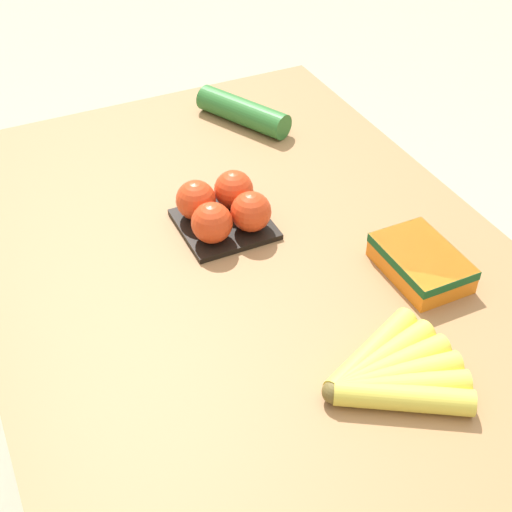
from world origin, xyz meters
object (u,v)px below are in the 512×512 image
Objects in this scene: tomato_pack at (223,209)px; carrot_bag at (421,261)px; banana_bunch at (390,374)px; cucumber_near at (243,112)px.

tomato_pack reaches higher than carrot_bag.
tomato_pack is at bearing 8.71° from banana_bunch.
cucumber_near reaches higher than carrot_bag.
carrot_bag is (0.17, -0.17, 0.01)m from banana_bunch.
carrot_bag is 0.72× the size of cucumber_near.
carrot_bag is at bearing -136.47° from tomato_pack.
banana_bunch is at bearing 170.90° from cucumber_near.
tomato_pack reaches higher than banana_bunch.
cucumber_near is at bearing 5.54° from carrot_bag.
banana_bunch is 0.42m from tomato_pack.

